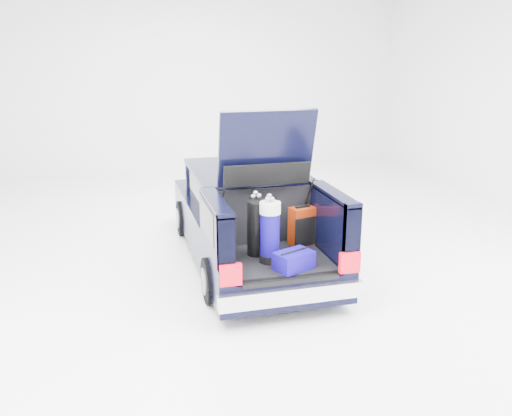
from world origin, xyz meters
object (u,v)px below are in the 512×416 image
object	(u,v)px
car	(246,217)
blue_duffel	(294,260)
red_suitcase	(302,226)
blue_golf_bag	(270,232)
black_golf_bag	(256,228)

from	to	relation	value
car	blue_duffel	xyz separation A→B (m)	(0.11, -2.01, 0.04)
car	blue_duffel	distance (m)	2.01
red_suitcase	blue_golf_bag	xyz separation A→B (m)	(-0.61, -0.50, 0.14)
black_golf_bag	car	bearing A→B (deg)	92.69
black_golf_bag	blue_duffel	size ratio (longest dim) A/B	1.59
blue_golf_bag	blue_duffel	world-z (taller)	blue_golf_bag
red_suitcase	black_golf_bag	size ratio (longest dim) A/B	0.65
car	red_suitcase	size ratio (longest dim) A/B	8.30
red_suitcase	blue_duffel	distance (m)	0.90
blue_golf_bag	black_golf_bag	bearing A→B (deg)	122.16
car	blue_duffel	world-z (taller)	car
red_suitcase	black_golf_bag	bearing A→B (deg)	-174.08
car	blue_golf_bag	bearing A→B (deg)	-93.68
car	blue_golf_bag	xyz separation A→B (m)	(-0.11, -1.71, 0.33)
car	red_suitcase	xyz separation A→B (m)	(0.50, -1.21, 0.19)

